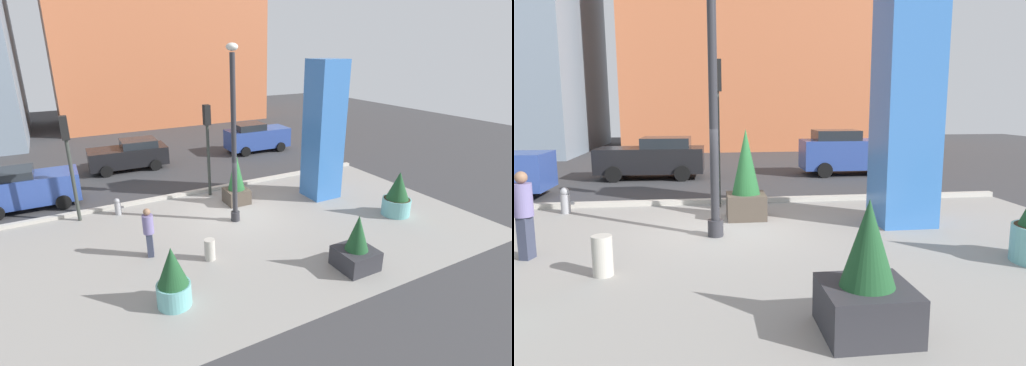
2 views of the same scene
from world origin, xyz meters
TOP-DOWN VIEW (x-y plane):
  - ground_plane at (0.00, 4.00)m, footprint 60.00×60.00m
  - plaza_pavement at (0.00, -2.00)m, footprint 18.00×10.00m
  - curb_strip at (0.00, 3.12)m, footprint 18.00×0.24m
  - lamp_post at (-0.25, -0.56)m, footprint 0.44×0.44m
  - art_pillar_blue at (4.53, 0.04)m, footprint 1.40×1.40m
  - potted_plant_curbside at (1.65, -5.58)m, footprint 1.20×1.20m
  - potted_plant_mid_plaza at (6.01, -3.27)m, footprint 1.17×1.17m
  - potted_plant_by_pillar at (0.61, 1.10)m, footprint 1.02×1.02m
  - potted_plant_near_left at (-4.07, -4.62)m, footprint 0.96×0.96m
  - fire_hydrant at (-4.37, 2.36)m, footprint 0.36×0.26m
  - concrete_bollard at (-2.31, -2.88)m, footprint 0.36×0.36m
  - traffic_light_far_side at (-5.89, 2.51)m, footprint 0.28×0.42m
  - traffic_light_corner at (-0.09, 2.60)m, footprint 0.28×0.42m
  - car_curb_east at (-7.67, 5.00)m, footprint 4.08×2.01m
  - car_curb_west at (5.74, 8.63)m, footprint 4.27×2.05m
  - car_far_lane at (-2.60, 8.63)m, footprint 4.36×2.16m
  - pedestrian_by_curb at (-4.00, -1.70)m, footprint 0.44×0.44m

SIDE VIEW (x-z plane):
  - ground_plane at x=0.00m, z-range 0.00..0.00m
  - plaza_pavement at x=0.00m, z-range -0.01..0.01m
  - curb_strip at x=0.00m, z-range 0.00..0.16m
  - fire_hydrant at x=-4.37m, z-range -0.01..0.74m
  - concrete_bollard at x=-2.31m, z-range 0.00..0.75m
  - potted_plant_curbside at x=1.65m, z-range -0.21..1.63m
  - potted_plant_near_left at x=-4.07m, z-range -0.06..1.74m
  - potted_plant_mid_plaza at x=6.01m, z-range -0.11..1.80m
  - car_far_lane at x=-2.60m, z-range 0.01..1.70m
  - car_curb_east at x=-7.67m, z-range 0.02..1.85m
  - car_curb_west at x=5.74m, z-range 0.00..1.94m
  - pedestrian_by_curb at x=-4.00m, z-range 0.10..1.87m
  - potted_plant_by_pillar at x=0.61m, z-range -0.18..2.23m
  - traffic_light_corner at x=-0.09m, z-range 0.77..5.08m
  - traffic_light_far_side at x=-5.89m, z-range 0.77..5.08m
  - art_pillar_blue at x=4.53m, z-range 0.00..6.27m
  - lamp_post at x=-0.25m, z-range -0.08..6.81m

